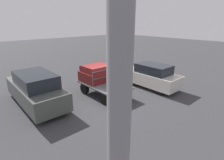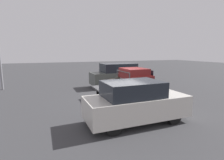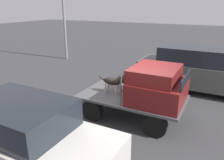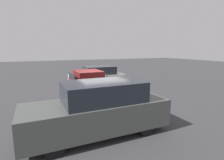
{
  "view_description": "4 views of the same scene",
  "coord_description": "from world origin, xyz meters",
  "px_view_note": "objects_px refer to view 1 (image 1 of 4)",
  "views": [
    {
      "loc": [
        -8.12,
        6.51,
        4.57
      ],
      "look_at": [
        -0.73,
        -0.03,
        1.22
      ],
      "focal_mm": 28.0,
      "sensor_mm": 36.0,
      "label": 1
    },
    {
      "loc": [
        -4.47,
        -9.43,
        2.87
      ],
      "look_at": [
        -0.73,
        -0.03,
        1.22
      ],
      "focal_mm": 28.0,
      "sensor_mm": 36.0,
      "label": 2
    },
    {
      "loc": [
        2.51,
        -6.25,
        3.63
      ],
      "look_at": [
        -0.73,
        -0.03,
        1.22
      ],
      "focal_mm": 35.0,
      "sensor_mm": 36.0,
      "label": 3
    },
    {
      "loc": [
        3.54,
        9.26,
        3.03
      ],
      "look_at": [
        -0.73,
        -0.03,
        1.22
      ],
      "focal_mm": 28.0,
      "sensor_mm": 36.0,
      "label": 4
    }
  ],
  "objects_px": {
    "dog": "(111,80)",
    "parked_sedan": "(151,76)",
    "flatbed_truck": "(104,87)",
    "parked_pickup_far": "(36,89)"
  },
  "relations": [
    {
      "from": "parked_sedan",
      "to": "parked_pickup_far",
      "type": "relative_size",
      "value": 0.83
    },
    {
      "from": "parked_sedan",
      "to": "flatbed_truck",
      "type": "bearing_deg",
      "value": 64.34
    },
    {
      "from": "dog",
      "to": "flatbed_truck",
      "type": "bearing_deg",
      "value": 17.45
    },
    {
      "from": "dog",
      "to": "parked_pickup_far",
      "type": "height_order",
      "value": "parked_pickup_far"
    },
    {
      "from": "flatbed_truck",
      "to": "parked_sedan",
      "type": "height_order",
      "value": "parked_sedan"
    },
    {
      "from": "flatbed_truck",
      "to": "parked_sedan",
      "type": "xyz_separation_m",
      "value": [
        -1.07,
        -3.47,
        0.3
      ]
    },
    {
      "from": "parked_sedan",
      "to": "parked_pickup_far",
      "type": "distance_m",
      "value": 7.62
    },
    {
      "from": "dog",
      "to": "parked_pickup_far",
      "type": "relative_size",
      "value": 0.21
    },
    {
      "from": "parked_pickup_far",
      "to": "flatbed_truck",
      "type": "bearing_deg",
      "value": -112.92
    },
    {
      "from": "dog",
      "to": "parked_sedan",
      "type": "distance_m",
      "value": 3.48
    }
  ]
}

